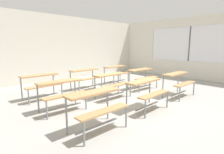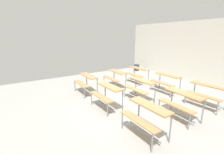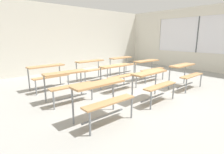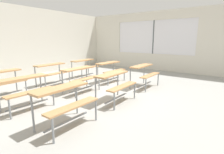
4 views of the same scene
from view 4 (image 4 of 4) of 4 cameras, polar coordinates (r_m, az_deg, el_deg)
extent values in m
cube|color=#9E9E99|center=(5.29, -4.36, -5.68)|extent=(10.00, 9.00, 0.05)
cube|color=silver|center=(8.68, -28.09, 10.18)|extent=(10.00, 0.12, 3.00)
cube|color=silver|center=(9.47, 15.78, 4.66)|extent=(0.12, 9.00, 0.85)
cube|color=silver|center=(9.47, 16.65, 18.89)|extent=(0.12, 9.00, 0.45)
cube|color=silver|center=(11.15, -1.53, 12.76)|extent=(0.12, 1.90, 1.70)
cube|color=white|center=(9.59, 13.38, 12.52)|extent=(0.02, 4.20, 1.70)
cube|color=#4C5156|center=(9.59, 13.38, 12.52)|extent=(0.06, 0.05, 1.70)
cube|color=tan|center=(3.36, -16.43, -3.44)|extent=(1.10, 0.32, 0.04)
cube|color=tan|center=(3.21, -12.60, -9.24)|extent=(1.10, 0.22, 0.03)
cylinder|color=gray|center=(3.34, -24.48, -10.74)|extent=(0.04, 0.04, 0.72)
cylinder|color=gray|center=(3.87, -11.49, -6.68)|extent=(0.04, 0.04, 0.72)
cylinder|color=gray|center=(2.96, -18.75, -16.22)|extent=(0.04, 0.04, 0.44)
cylinder|color=gray|center=(3.56, -5.30, -10.63)|extent=(0.04, 0.04, 0.44)
cube|color=gray|center=(3.47, -14.35, -13.74)|extent=(1.00, 0.03, 0.03)
cube|color=tan|center=(4.50, -0.02, 0.97)|extent=(1.11, 0.35, 0.04)
cube|color=tan|center=(4.39, 3.42, -3.08)|extent=(1.11, 0.25, 0.03)
cylinder|color=gray|center=(4.28, -5.39, -4.63)|extent=(0.04, 0.04, 0.72)
cylinder|color=gray|center=(5.06, 1.91, -1.94)|extent=(0.04, 0.04, 0.72)
cylinder|color=gray|center=(4.01, 0.73, -7.86)|extent=(0.04, 0.04, 0.44)
cylinder|color=gray|center=(4.83, 7.40, -4.45)|extent=(0.04, 0.04, 0.44)
cube|color=gray|center=(4.59, 1.43, -6.84)|extent=(1.00, 0.06, 0.03)
cube|color=tan|center=(5.96, 9.63, 3.58)|extent=(1.10, 0.33, 0.04)
cube|color=tan|center=(5.88, 12.32, 0.58)|extent=(1.10, 0.23, 0.03)
cylinder|color=gray|center=(5.66, 5.96, -0.48)|extent=(0.04, 0.04, 0.72)
cylinder|color=gray|center=(6.53, 10.39, 1.09)|extent=(0.04, 0.04, 0.72)
cylinder|color=gray|center=(5.45, 10.94, -2.66)|extent=(0.04, 0.04, 0.44)
cylinder|color=gray|center=(6.34, 14.81, -0.74)|extent=(0.04, 0.04, 0.44)
cube|color=gray|center=(6.02, 10.61, -2.39)|extent=(1.00, 0.04, 0.03)
cube|color=tan|center=(4.54, -27.13, -0.29)|extent=(1.11, 0.37, 0.04)
cube|color=tan|center=(4.32, -25.01, -4.50)|extent=(1.11, 0.27, 0.03)
cylinder|color=gray|center=(4.96, -22.15, -3.16)|extent=(0.04, 0.04, 0.72)
cylinder|color=gray|center=(4.13, -30.43, -9.04)|extent=(0.04, 0.04, 0.44)
cylinder|color=gray|center=(4.54, -18.58, -6.11)|extent=(0.04, 0.04, 0.44)
cube|color=gray|center=(4.58, -25.64, -8.12)|extent=(1.00, 0.07, 0.03)
cube|color=tan|center=(5.45, -11.04, 2.72)|extent=(1.10, 0.32, 0.04)
cube|color=tan|center=(5.27, -8.56, -0.60)|extent=(1.10, 0.22, 0.03)
cylinder|color=gray|center=(5.31, -15.88, -1.73)|extent=(0.04, 0.04, 0.72)
cylinder|color=gray|center=(5.95, -8.28, 0.10)|extent=(0.04, 0.04, 0.72)
cylinder|color=gray|center=(4.93, -11.85, -4.26)|extent=(0.04, 0.04, 0.44)
cylinder|color=gray|center=(5.62, -4.24, -2.00)|extent=(0.04, 0.04, 0.44)
cube|color=gray|center=(5.48, -9.79, -3.81)|extent=(1.00, 0.03, 0.03)
cube|color=tan|center=(6.67, -1.27, 4.66)|extent=(1.11, 0.37, 0.04)
cube|color=tan|center=(6.51, 0.89, 1.98)|extent=(1.11, 0.27, 0.03)
cylinder|color=gray|center=(6.45, -5.08, 1.12)|extent=(0.04, 0.04, 0.72)
cylinder|color=gray|center=(7.19, 0.47, 2.32)|extent=(0.04, 0.04, 0.72)
cylinder|color=gray|center=(6.12, -1.34, -0.79)|extent=(0.04, 0.04, 0.44)
cylinder|color=gray|center=(6.89, 4.04, 0.67)|extent=(0.04, 0.04, 0.44)
cube|color=gray|center=(6.69, -0.33, -0.71)|extent=(1.00, 0.08, 0.03)
cube|color=tan|center=(5.50, -31.40, -1.75)|extent=(1.11, 0.25, 0.03)
cylinder|color=gray|center=(6.13, -28.85, -0.96)|extent=(0.04, 0.04, 0.72)
cylinder|color=gray|center=(5.68, -26.21, -3.09)|extent=(0.04, 0.04, 0.44)
cube|color=gray|center=(5.75, -31.77, -4.78)|extent=(1.00, 0.06, 0.03)
cube|color=tan|center=(6.55, -19.63, 3.81)|extent=(1.11, 0.34, 0.04)
cube|color=tan|center=(6.34, -17.78, 1.11)|extent=(1.10, 0.24, 0.03)
cylinder|color=gray|center=(6.46, -23.73, 0.13)|extent=(0.04, 0.04, 0.72)
cylinder|color=gray|center=(7.01, -16.75, 1.53)|extent=(0.04, 0.04, 0.72)
cylinder|color=gray|center=(6.03, -20.91, -1.81)|extent=(0.04, 0.04, 0.44)
cylinder|color=gray|center=(6.62, -13.74, -0.15)|extent=(0.04, 0.04, 0.44)
cube|color=gray|center=(6.55, -18.53, -1.64)|extent=(1.00, 0.05, 0.03)
cube|color=tan|center=(7.55, -9.58, 5.38)|extent=(1.11, 0.37, 0.04)
cube|color=tan|center=(7.37, -7.69, 3.08)|extent=(1.11, 0.27, 0.03)
cylinder|color=gray|center=(7.35, -12.95, 2.22)|extent=(0.04, 0.04, 0.72)
cylinder|color=gray|center=(8.06, -7.78, 3.28)|extent=(0.04, 0.04, 0.72)
cylinder|color=gray|center=(6.99, -9.80, 0.68)|extent=(0.04, 0.04, 0.44)
cylinder|color=gray|center=(7.73, -4.69, 1.92)|extent=(0.04, 0.04, 0.44)
cube|color=gray|center=(7.55, -8.64, 0.65)|extent=(1.00, 0.08, 0.03)
camera|label=2|loc=(7.62, 36.76, 15.11)|focal=25.04mm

